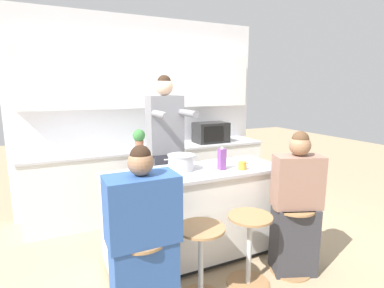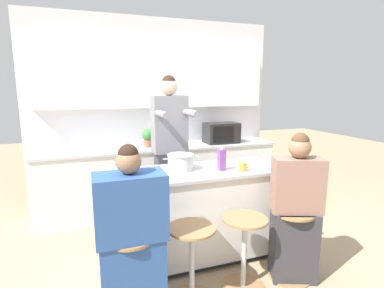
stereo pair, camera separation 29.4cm
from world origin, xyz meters
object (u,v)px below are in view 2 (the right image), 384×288
(bar_stool_center_left, at_px, (192,261))
(microwave, at_px, (221,133))
(person_wrapped_blanket, at_px, (132,240))
(bar_stool_leftmost, at_px, (131,271))
(coffee_cup_near, at_px, (243,167))
(bar_stool_rightmost, at_px, (292,241))
(cooking_pot, at_px, (181,162))
(person_cooking, at_px, (170,157))
(person_seated_near, at_px, (295,215))
(kitchen_island, at_px, (194,214))
(bar_stool_center_right, at_px, (244,249))
(juice_carton, at_px, (222,160))
(potted_plant, at_px, (148,137))
(fruit_bowl, at_px, (125,179))

(bar_stool_center_left, relative_size, microwave, 1.33)
(person_wrapped_blanket, bearing_deg, bar_stool_leftmost, 107.23)
(coffee_cup_near, bearing_deg, bar_stool_rightmost, -56.59)
(bar_stool_leftmost, height_order, cooking_pot, cooking_pot)
(bar_stool_center_left, bearing_deg, cooking_pot, 79.98)
(person_cooking, height_order, person_wrapped_blanket, person_cooking)
(person_seated_near, bearing_deg, person_cooking, 145.08)
(bar_stool_rightmost, xyz_separation_m, person_seated_near, (0.02, -0.00, 0.25))
(kitchen_island, height_order, bar_stool_leftmost, kitchen_island)
(person_cooking, bearing_deg, cooking_pot, -95.10)
(person_wrapped_blanket, bearing_deg, bar_stool_center_right, 0.98)
(person_wrapped_blanket, xyz_separation_m, juice_carton, (0.96, 0.52, 0.41))
(person_seated_near, distance_m, juice_carton, 0.83)
(bar_stool_rightmost, height_order, person_seated_near, person_seated_near)
(kitchen_island, bearing_deg, cooking_pot, 154.45)
(coffee_cup_near, bearing_deg, potted_plant, 112.05)
(coffee_cup_near, xyz_separation_m, microwave, (0.46, 1.48, 0.11))
(bar_stool_leftmost, relative_size, person_wrapped_blanket, 0.48)
(bar_stool_leftmost, xyz_separation_m, bar_stool_rightmost, (1.43, -0.02, 0.00))
(juice_carton, bearing_deg, bar_stool_leftmost, -152.72)
(bar_stool_center_left, relative_size, coffee_cup_near, 5.76)
(person_seated_near, relative_size, fruit_bowl, 6.30)
(person_seated_near, xyz_separation_m, cooking_pot, (-0.86, 0.67, 0.40))
(cooking_pot, height_order, coffee_cup_near, cooking_pot)
(coffee_cup_near, bearing_deg, bar_stool_center_right, -115.03)
(bar_stool_leftmost, bearing_deg, potted_plant, 74.65)
(bar_stool_rightmost, distance_m, potted_plant, 2.27)
(bar_stool_center_left, xyz_separation_m, fruit_bowl, (-0.45, 0.44, 0.60))
(kitchen_island, bearing_deg, person_wrapped_blanket, -139.04)
(bar_stool_center_left, distance_m, bar_stool_center_right, 0.48)
(person_cooking, relative_size, person_seated_near, 1.38)
(fruit_bowl, height_order, juice_carton, juice_carton)
(bar_stool_center_left, height_order, person_cooking, person_cooking)
(bar_stool_center_left, relative_size, juice_carton, 2.89)
(bar_stool_leftmost, height_order, potted_plant, potted_plant)
(bar_stool_center_left, height_order, coffee_cup_near, coffee_cup_near)
(kitchen_island, height_order, bar_stool_center_left, kitchen_island)
(bar_stool_center_right, xyz_separation_m, juice_carton, (0.01, 0.51, 0.67))
(bar_stool_leftmost, distance_m, person_seated_near, 1.47)
(person_wrapped_blanket, xyz_separation_m, coffee_cup_near, (1.14, 0.43, 0.34))
(fruit_bowl, height_order, potted_plant, potted_plant)
(coffee_cup_near, bearing_deg, person_seated_near, -55.08)
(bar_stool_center_right, distance_m, fruit_bowl, 1.18)
(kitchen_island, relative_size, cooking_pot, 5.10)
(cooking_pot, bearing_deg, potted_plant, 92.84)
(bar_stool_leftmost, height_order, bar_stool_rightmost, same)
(bar_stool_center_right, relative_size, juice_carton, 2.89)
(microwave, bearing_deg, coffee_cup_near, -107.30)
(person_wrapped_blanket, bearing_deg, bar_stool_center_left, 1.01)
(bar_stool_leftmost, bearing_deg, coffee_cup_near, 19.54)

